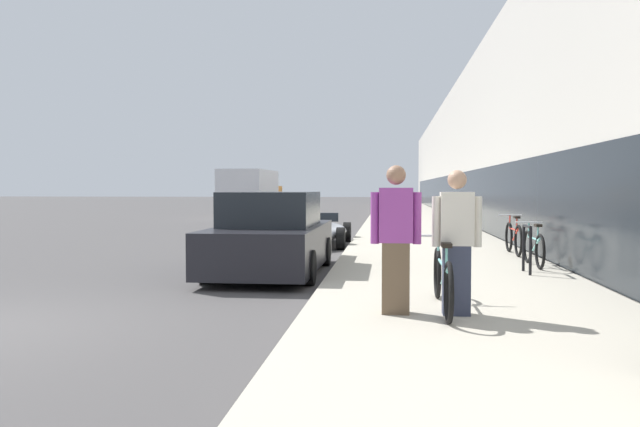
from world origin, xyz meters
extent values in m
cube|color=#B2AA99|center=(6.02, 21.00, 0.08)|extent=(4.27, 70.00, 0.15)
cube|color=#BCB7AD|center=(13.20, 29.00, 3.45)|extent=(10.00, 70.00, 6.89)
cube|color=#1E2328|center=(8.24, 29.00, 1.25)|extent=(0.10, 63.00, 2.20)
torus|color=black|center=(5.60, 2.00, 0.50)|extent=(0.06, 0.69, 0.69)
torus|color=black|center=(5.60, 0.40, 0.50)|extent=(0.06, 0.69, 0.69)
cylinder|color=#7AD1C6|center=(5.60, 1.20, 0.71)|extent=(0.04, 1.36, 0.04)
cylinder|color=#7AD1C6|center=(5.60, 0.88, 0.61)|extent=(0.04, 0.81, 0.32)
cylinder|color=#7AD1C6|center=(5.60, 0.69, 0.85)|extent=(0.03, 0.03, 0.29)
cube|color=black|center=(5.60, 0.69, 0.99)|extent=(0.11, 0.22, 0.05)
cylinder|color=#7AD1C6|center=(5.60, 1.88, 0.86)|extent=(0.03, 0.03, 0.30)
cylinder|color=silver|center=(5.60, 1.88, 1.01)|extent=(0.52, 0.03, 0.03)
cube|color=#33384C|center=(5.73, 0.91, 0.56)|extent=(0.31, 0.23, 0.82)
cube|color=beige|center=(5.73, 0.91, 1.28)|extent=(0.38, 0.23, 0.63)
cylinder|color=beige|center=(5.49, 0.91, 1.25)|extent=(0.10, 0.10, 0.59)
cylinder|color=beige|center=(5.97, 0.91, 1.25)|extent=(0.10, 0.10, 0.59)
sphere|color=tan|center=(5.73, 0.91, 1.74)|extent=(0.22, 0.22, 0.22)
cube|color=brown|center=(5.02, 0.91, 0.58)|extent=(0.32, 0.23, 0.85)
cube|color=#933D93|center=(5.02, 0.91, 1.32)|extent=(0.40, 0.23, 0.65)
cylinder|color=#933D93|center=(4.78, 0.91, 1.29)|extent=(0.10, 0.10, 0.61)
cylinder|color=#933D93|center=(5.27, 0.91, 1.29)|extent=(0.10, 0.10, 0.61)
sphere|color=#936B51|center=(5.02, 0.91, 1.79)|extent=(0.23, 0.23, 0.23)
cylinder|color=black|center=(7.35, 4.42, 0.56)|extent=(0.05, 0.05, 0.82)
cylinder|color=black|center=(7.35, 4.97, 0.56)|extent=(0.05, 0.05, 0.82)
cylinder|color=black|center=(7.35, 4.70, 0.97)|extent=(0.05, 0.55, 0.05)
torus|color=black|center=(7.69, 6.25, 0.48)|extent=(0.05, 0.66, 0.66)
torus|color=black|center=(7.69, 5.22, 0.48)|extent=(0.05, 0.66, 0.66)
cylinder|color=#7AD1C6|center=(7.69, 5.73, 0.68)|extent=(0.04, 0.88, 0.04)
cylinder|color=#7AD1C6|center=(7.69, 5.53, 0.59)|extent=(0.04, 0.53, 0.30)
cylinder|color=#7AD1C6|center=(7.69, 5.40, 0.82)|extent=(0.03, 0.03, 0.27)
cube|color=black|center=(7.69, 5.40, 0.95)|extent=(0.11, 0.22, 0.05)
cylinder|color=#7AD1C6|center=(7.69, 6.16, 0.82)|extent=(0.03, 0.03, 0.29)
cylinder|color=silver|center=(7.69, 6.16, 0.97)|extent=(0.52, 0.03, 0.03)
torus|color=black|center=(7.73, 8.42, 0.50)|extent=(0.06, 0.70, 0.70)
torus|color=black|center=(7.73, 7.34, 0.50)|extent=(0.06, 0.70, 0.70)
cylinder|color=red|center=(7.73, 7.88, 0.71)|extent=(0.04, 0.91, 0.04)
cylinder|color=red|center=(7.73, 7.67, 0.61)|extent=(0.04, 0.55, 0.32)
cylinder|color=red|center=(7.73, 7.54, 0.86)|extent=(0.03, 0.03, 0.29)
cube|color=black|center=(7.73, 7.54, 1.00)|extent=(0.11, 0.22, 0.05)
cylinder|color=red|center=(7.73, 8.33, 0.87)|extent=(0.03, 0.03, 0.30)
cylinder|color=silver|center=(7.73, 8.33, 1.02)|extent=(0.52, 0.03, 0.03)
cube|color=black|center=(2.71, 5.22, 0.54)|extent=(1.90, 4.47, 0.78)
cube|color=#1E2328|center=(2.71, 5.22, 1.25)|extent=(1.63, 2.24, 0.64)
cylinder|color=black|center=(1.82, 6.57, 0.30)|extent=(0.22, 0.60, 0.60)
cylinder|color=black|center=(3.59, 6.57, 0.30)|extent=(0.22, 0.60, 0.60)
cylinder|color=black|center=(1.82, 3.88, 0.30)|extent=(0.22, 0.60, 0.60)
cylinder|color=black|center=(3.59, 3.88, 0.30)|extent=(0.22, 0.60, 0.60)
ellipsoid|color=silver|center=(2.84, 11.28, 0.40)|extent=(1.76, 4.36, 0.53)
cube|color=#1E2328|center=(2.84, 11.83, 0.78)|extent=(1.23, 0.04, 0.26)
cylinder|color=black|center=(2.02, 12.55, 0.30)|extent=(0.22, 0.60, 0.60)
cylinder|color=black|center=(3.67, 12.55, 0.30)|extent=(0.22, 0.60, 0.60)
cylinder|color=black|center=(2.02, 10.02, 0.30)|extent=(0.22, 0.60, 0.60)
cylinder|color=black|center=(3.67, 10.02, 0.30)|extent=(0.22, 0.60, 0.60)
cube|color=orange|center=(-2.48, 29.64, 1.00)|extent=(2.05, 1.77, 1.54)
cube|color=silver|center=(-2.48, 26.10, 1.42)|extent=(2.23, 5.32, 2.37)
cylinder|color=black|center=(-3.50, 29.18, 0.42)|extent=(0.28, 0.84, 0.84)
cylinder|color=black|center=(-1.47, 29.18, 0.42)|extent=(0.28, 0.84, 0.84)
cylinder|color=black|center=(-3.50, 25.04, 0.42)|extent=(0.28, 0.84, 0.84)
cylinder|color=black|center=(-1.47, 25.04, 0.42)|extent=(0.28, 0.84, 0.84)
camera|label=1|loc=(4.94, -6.49, 1.64)|focal=35.00mm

